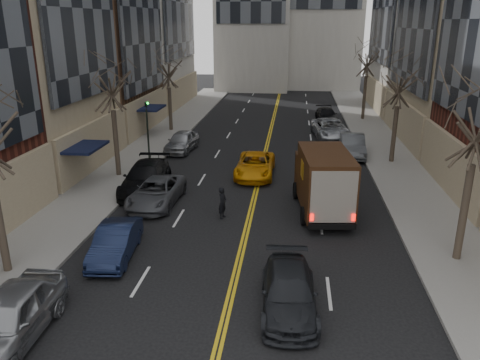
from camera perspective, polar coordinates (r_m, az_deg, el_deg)
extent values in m
cube|color=slate|center=(36.81, -11.03, 3.94)|extent=(4.00, 66.00, 0.15)
cube|color=slate|center=(35.82, 17.67, 2.99)|extent=(4.00, 66.00, 0.15)
cube|color=black|center=(28.48, -18.57, 3.81)|extent=(2.00, 3.00, 0.15)
cube|color=black|center=(29.14, -19.97, 1.83)|extent=(0.20, 3.00, 2.50)
cube|color=black|center=(40.34, -10.92, 8.62)|extent=(2.00, 3.00, 0.15)
cube|color=black|center=(40.81, -12.05, 7.16)|extent=(0.20, 3.00, 2.50)
cylinder|color=#382D23|center=(19.76, -27.23, -4.84)|extent=(0.30, 0.30, 3.83)
cylinder|color=#382D23|center=(29.84, -14.86, 4.37)|extent=(0.30, 0.30, 4.05)
cylinder|color=#382D23|center=(41.97, -8.50, 8.58)|extent=(0.30, 0.30, 3.69)
cylinder|color=#382D23|center=(20.44, 25.61, -3.63)|extent=(0.30, 0.30, 3.96)
cylinder|color=#382D23|center=(33.41, 18.27, 5.31)|extent=(0.30, 0.30, 3.78)
cylinder|color=#382D23|center=(47.91, 14.91, 9.68)|extent=(0.30, 0.30, 4.14)
cylinder|color=black|center=(31.24, -11.14, 5.04)|extent=(0.12, 0.12, 3.80)
imported|color=black|center=(30.78, -11.41, 9.29)|extent=(0.15, 0.18, 0.90)
sphere|color=#0CE526|center=(30.65, -11.19, 9.17)|extent=(0.14, 0.14, 0.14)
cube|color=black|center=(24.24, 9.94, -2.71)|extent=(2.70, 6.19, 0.28)
cube|color=black|center=(25.98, 9.29, 0.99)|extent=(2.36, 1.82, 1.97)
cube|color=black|center=(23.30, 10.33, -0.07)|extent=(2.74, 4.81, 2.81)
cube|color=black|center=(21.62, 11.15, -5.51)|extent=(2.16, 0.40, 0.28)
cube|color=red|center=(21.28, 8.74, -4.53)|extent=(0.17, 0.07, 0.33)
cube|color=red|center=(21.63, 13.68, -4.47)|extent=(0.17, 0.07, 0.33)
cube|color=gold|center=(23.00, 7.58, 1.30)|extent=(0.13, 0.84, 0.84)
cube|color=gold|center=(23.40, 13.15, 1.27)|extent=(0.13, 0.84, 0.84)
cylinder|color=black|center=(25.93, 6.84, -1.27)|extent=(0.36, 0.92, 0.90)
cylinder|color=black|center=(26.27, 11.64, -1.26)|extent=(0.36, 0.92, 0.90)
cylinder|color=black|center=(22.64, 7.80, -4.36)|extent=(0.36, 0.92, 0.90)
cylinder|color=black|center=(23.03, 13.28, -4.29)|extent=(0.36, 0.92, 0.90)
imported|color=black|center=(16.24, 5.98, -13.40)|extent=(2.10, 4.64, 1.32)
cube|color=black|center=(16.54, 6.08, -10.67)|extent=(0.13, 0.04, 0.09)
cube|color=blue|center=(16.51, 6.08, -10.72)|extent=(0.10, 0.01, 0.06)
imported|color=orange|center=(29.45, 1.85, 1.82)|extent=(2.34, 5.01, 1.39)
imported|color=black|center=(23.08, -2.15, -2.80)|extent=(0.53, 0.66, 1.59)
imported|color=#929599|center=(16.23, -26.35, -14.82)|extent=(2.10, 4.88, 1.64)
imported|color=black|center=(20.05, -14.95, -7.33)|extent=(1.81, 4.19, 1.34)
imported|color=#494B51|center=(25.23, -10.15, -1.47)|extent=(2.40, 4.92, 1.35)
imported|color=black|center=(27.30, -11.44, 0.29)|extent=(2.61, 5.65, 1.60)
imported|color=#95979B|center=(35.42, -7.10, 4.70)|extent=(2.13, 4.55, 1.51)
imported|color=#46494D|center=(34.84, 13.53, 4.12)|extent=(1.80, 4.76, 1.55)
imported|color=#AEB2B6|center=(39.80, 10.99, 6.12)|extent=(3.35, 6.02, 1.59)
imported|color=black|center=(46.55, 10.52, 7.78)|extent=(2.27, 4.66, 1.31)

